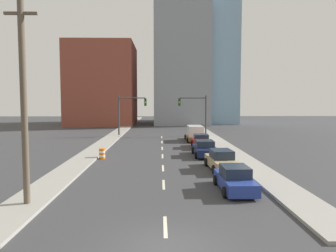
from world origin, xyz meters
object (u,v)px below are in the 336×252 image
traffic_barrel (102,154)px  box_truck_brown (195,134)px  traffic_signal_left (127,110)px  sedan_red (201,142)px  traffic_signal_right (198,110)px  utility_pole_left_near (24,101)px  sedan_navy (205,149)px  sedan_tan (221,161)px  sedan_blue (235,179)px

traffic_barrel → box_truck_brown: box_truck_brown is taller
traffic_signal_left → sedan_red: size_ratio=1.34×
box_truck_brown → traffic_signal_right: bearing=79.7°
utility_pole_left_near → sedan_red: size_ratio=2.27×
traffic_signal_right → sedan_red: bearing=-94.8°
utility_pole_left_near → sedan_red: bearing=61.0°
traffic_barrel → sedan_navy: (9.61, 1.38, 0.21)m
traffic_signal_right → box_truck_brown: size_ratio=1.01×
traffic_signal_left → sedan_red: bearing=-52.2°
traffic_signal_left → traffic_barrel: bearing=-91.0°
sedan_tan → sedan_blue: bearing=-95.8°
sedan_blue → utility_pole_left_near: bearing=-167.2°
utility_pole_left_near → box_truck_brown: 29.33m
sedan_tan → traffic_signal_right: bearing=84.9°
sedan_red → sedan_navy: bearing=-91.8°
traffic_barrel → sedan_red: (9.96, 6.96, 0.22)m
sedan_navy → box_truck_brown: box_truck_brown is taller
traffic_signal_left → traffic_signal_right: same height
traffic_signal_left → traffic_signal_right: 10.68m
utility_pole_left_near → sedan_navy: utility_pole_left_near is taller
traffic_signal_left → traffic_barrel: 19.70m
utility_pole_left_near → sedan_red: utility_pole_left_near is taller
traffic_signal_left → sedan_tan: bearing=-68.2°
sedan_blue → sedan_navy: size_ratio=0.95×
traffic_signal_left → sedan_red: 16.07m
sedan_tan → traffic_signal_left: bearing=109.0°
traffic_signal_left → sedan_tan: traffic_signal_left is taller
traffic_signal_right → utility_pole_left_near: size_ratio=0.59×
sedan_blue → sedan_tan: 5.89m
utility_pole_left_near → sedan_tan: 15.02m
sedan_red → traffic_barrel: bearing=-143.2°
traffic_signal_right → sedan_tan: bearing=-92.2°
traffic_barrel → sedan_red: 12.15m
traffic_signal_left → traffic_barrel: (-0.32, -19.39, -3.49)m
traffic_signal_right → traffic_barrel: traffic_signal_right is taller
traffic_signal_right → sedan_red: traffic_signal_right is taller
sedan_blue → traffic_barrel: bearing=131.3°
traffic_signal_left → utility_pole_left_near: bearing=-93.0°
traffic_signal_right → sedan_tan: traffic_signal_right is taller
traffic_signal_left → box_truck_brown: traffic_signal_left is taller
sedan_navy → box_truck_brown: (0.31, 11.83, 0.26)m
traffic_signal_left → sedan_navy: 20.52m
traffic_signal_right → sedan_tan: (-0.94, -24.31, -3.26)m
traffic_signal_left → sedan_blue: bearing=-72.6°
traffic_signal_left → utility_pole_left_near: utility_pole_left_near is taller
sedan_red → box_truck_brown: box_truck_brown is taller
traffic_signal_right → box_truck_brown: bearing=-99.9°
sedan_navy → sedan_red: sedan_red is taller
box_truck_brown → traffic_barrel: bearing=-127.3°
sedan_tan → utility_pole_left_near: bearing=-146.0°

